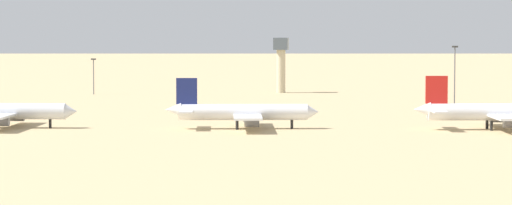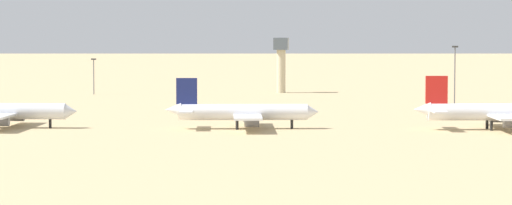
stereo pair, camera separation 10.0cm
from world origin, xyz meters
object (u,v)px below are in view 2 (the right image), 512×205
at_px(parked_jet_red_5, 494,112).
at_px(light_pole_east, 455,73).
at_px(parked_jet_orange_3, 0,111).
at_px(light_pole_mid, 94,73).
at_px(parked_jet_navy_4, 242,112).
at_px(control_tower, 281,60).

relative_size(parked_jet_red_5, light_pole_east, 2.09).
distance_m(parked_jet_orange_3, light_pole_east, 136.33).
distance_m(parked_jet_red_5, light_pole_mid, 181.23).
bearing_deg(light_pole_east, parked_jet_navy_4, -125.89).
bearing_deg(light_pole_mid, parked_jet_navy_4, -62.67).
bearing_deg(light_pole_east, control_tower, 127.48).
relative_size(parked_jet_orange_3, parked_jet_red_5, 0.96).
bearing_deg(parked_jet_orange_3, parked_jet_red_5, 0.58).
bearing_deg(parked_jet_navy_4, light_pole_east, 46.40).
relative_size(parked_jet_navy_4, parked_jet_red_5, 0.95).
distance_m(parked_jet_orange_3, parked_jet_navy_4, 57.73).
relative_size(control_tower, light_pole_mid, 1.57).
bearing_deg(light_pole_mid, light_pole_east, -25.43).
height_order(parked_jet_red_5, light_pole_east, light_pole_east).
bearing_deg(control_tower, light_pole_mid, -165.27).
bearing_deg(parked_jet_navy_4, control_tower, 83.76).
xyz_separation_m(parked_jet_navy_4, light_pole_east, (53.87, 74.44, 6.49)).
bearing_deg(parked_jet_orange_3, light_pole_east, 31.75).
relative_size(parked_jet_red_5, light_pole_mid, 3.03).
height_order(parked_jet_navy_4, light_pole_east, light_pole_east).
distance_m(parked_jet_navy_4, light_pole_east, 92.11).
xyz_separation_m(parked_jet_red_5, light_pole_mid, (-127.74, 128.51, 3.33)).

